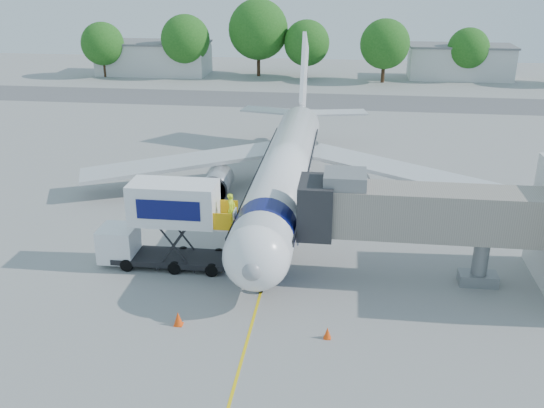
# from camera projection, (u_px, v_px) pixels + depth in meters

# --- Properties ---
(ground) EXTENTS (160.00, 160.00, 0.00)m
(ground) POSITION_uv_depth(u_px,v_px,m) (280.00, 225.00, 43.54)
(ground) COLOR #999996
(ground) RESTS_ON ground
(guidance_line) EXTENTS (0.15, 70.00, 0.01)m
(guidance_line) POSITION_uv_depth(u_px,v_px,m) (280.00, 225.00, 43.53)
(guidance_line) COLOR yellow
(guidance_line) RESTS_ON ground
(taxiway_strip) EXTENTS (120.00, 10.00, 0.01)m
(taxiway_strip) POSITION_uv_depth(u_px,v_px,m) (315.00, 101.00, 82.19)
(taxiway_strip) COLOR #59595B
(taxiway_strip) RESTS_ON ground
(aircraft) EXTENTS (34.17, 37.73, 11.35)m
(aircraft) POSITION_uv_depth(u_px,v_px,m) (286.00, 168.00, 46.23)
(aircraft) COLOR white
(aircraft) RESTS_ON ground
(jet_bridge) EXTENTS (13.90, 3.20, 6.60)m
(jet_bridge) POSITION_uv_depth(u_px,v_px,m) (405.00, 212.00, 34.54)
(jet_bridge) COLOR gray
(jet_bridge) RESTS_ON ground
(catering_hiloader) EXTENTS (8.59, 2.44, 5.50)m
(catering_hiloader) POSITION_uv_depth(u_px,v_px,m) (165.00, 225.00, 36.79)
(catering_hiloader) COLOR black
(catering_hiloader) RESTS_ON ground
(ground_tug) EXTENTS (3.86, 2.16, 1.50)m
(ground_tug) POSITION_uv_depth(u_px,v_px,m) (237.00, 343.00, 28.74)
(ground_tug) COLOR white
(ground_tug) RESTS_ON ground
(safety_cone_a) EXTENTS (0.39, 0.39, 0.62)m
(safety_cone_a) POSITION_uv_depth(u_px,v_px,m) (327.00, 333.00, 30.40)
(safety_cone_a) COLOR #FF490D
(safety_cone_a) RESTS_ON ground
(safety_cone_b) EXTENTS (0.49, 0.49, 0.77)m
(safety_cone_b) POSITION_uv_depth(u_px,v_px,m) (178.00, 319.00, 31.49)
(safety_cone_b) COLOR #FF490D
(safety_cone_b) RESTS_ON ground
(outbuilding_left) EXTENTS (18.40, 8.40, 5.30)m
(outbuilding_left) POSITION_uv_depth(u_px,v_px,m) (154.00, 58.00, 101.03)
(outbuilding_left) COLOR silver
(outbuilding_left) RESTS_ON ground
(outbuilding_right) EXTENTS (16.40, 7.40, 5.30)m
(outbuilding_right) POSITION_uv_depth(u_px,v_px,m) (460.00, 62.00, 97.05)
(outbuilding_right) COLOR silver
(outbuilding_right) RESTS_ON ground
(tree_a) EXTENTS (6.83, 6.83, 8.71)m
(tree_a) POSITION_uv_depth(u_px,v_px,m) (102.00, 44.00, 97.38)
(tree_a) COLOR #382314
(tree_a) RESTS_ON ground
(tree_b) EXTENTS (7.78, 7.78, 9.93)m
(tree_b) POSITION_uv_depth(u_px,v_px,m) (185.00, 39.00, 96.71)
(tree_b) COLOR #382314
(tree_b) RESTS_ON ground
(tree_c) EXTENTS (9.59, 9.59, 12.23)m
(tree_c) POSITION_uv_depth(u_px,v_px,m) (258.00, 29.00, 97.26)
(tree_c) COLOR #382314
(tree_c) RESTS_ON ground
(tree_d) EXTENTS (7.22, 7.22, 9.20)m
(tree_d) POSITION_uv_depth(u_px,v_px,m) (307.00, 43.00, 95.86)
(tree_d) COLOR #382314
(tree_d) RESTS_ON ground
(tree_e) EXTENTS (7.58, 7.58, 9.66)m
(tree_e) POSITION_uv_depth(u_px,v_px,m) (385.00, 44.00, 92.54)
(tree_e) COLOR #382314
(tree_e) RESTS_ON ground
(tree_f) EXTENTS (6.42, 6.42, 8.19)m
(tree_f) POSITION_uv_depth(u_px,v_px,m) (468.00, 49.00, 94.24)
(tree_f) COLOR #382314
(tree_f) RESTS_ON ground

